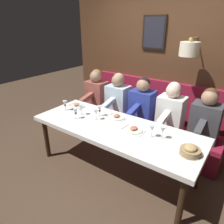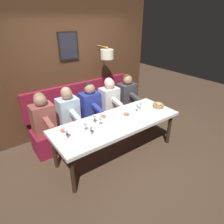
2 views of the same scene
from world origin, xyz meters
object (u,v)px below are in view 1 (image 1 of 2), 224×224
(wine_glass_4, at_px, (65,104))
(wine_glass_2, at_px, (81,108))
(dining_table, at_px, (115,131))
(wine_glass_1, at_px, (163,130))
(diner_middle, at_px, (142,102))
(diner_far, at_px, (118,96))
(diner_nearest, at_px, (206,117))
(diner_farthest, at_px, (96,91))
(wine_glass_3, at_px, (96,112))
(wine_glass_0, at_px, (152,129))
(wine_glass_6, at_px, (100,109))
(wine_glass_5, at_px, (76,111))
(diner_near, at_px, (171,109))
(bread_bowl, at_px, (190,151))

(wine_glass_4, bearing_deg, wine_glass_2, -86.52)
(dining_table, xyz_separation_m, wine_glass_1, (0.08, -0.65, 0.18))
(diner_middle, height_order, diner_far, same)
(diner_nearest, height_order, diner_farthest, same)
(diner_far, height_order, wine_glass_3, diner_far)
(wine_glass_1, bearing_deg, wine_glass_0, 107.96)
(wine_glass_4, bearing_deg, wine_glass_3, -88.02)
(wine_glass_6, bearing_deg, wine_glass_4, 104.10)
(wine_glass_1, distance_m, wine_glass_2, 1.29)
(dining_table, xyz_separation_m, diner_far, (0.88, 0.54, 0.14))
(diner_far, relative_size, wine_glass_5, 4.82)
(wine_glass_1, bearing_deg, diner_far, 56.19)
(dining_table, distance_m, wine_glass_5, 0.65)
(wine_glass_4, distance_m, wine_glass_5, 0.38)
(wine_glass_4, bearing_deg, diner_middle, -46.71)
(diner_near, height_order, wine_glass_0, diner_near)
(diner_far, bearing_deg, dining_table, -148.42)
(diner_nearest, relative_size, wine_glass_2, 4.82)
(wine_glass_2, bearing_deg, wine_glass_3, -89.73)
(diner_farthest, bearing_deg, wine_glass_5, -156.55)
(diner_nearest, relative_size, wine_glass_1, 4.82)
(diner_middle, xyz_separation_m, wine_glass_4, (-0.88, 0.93, 0.04))
(wine_glass_2, bearing_deg, diner_near, -52.11)
(wine_glass_6, bearing_deg, bread_bowl, -98.26)
(diner_farthest, bearing_deg, diner_far, -90.00)
(diner_farthest, height_order, wine_glass_0, diner_farthest)
(dining_table, distance_m, diner_middle, 0.89)
(wine_glass_6, bearing_deg, wine_glass_0, -96.84)
(wine_glass_0, height_order, bread_bowl, wine_glass_0)
(diner_far, height_order, wine_glass_1, diner_far)
(wine_glass_0, bearing_deg, diner_middle, 34.39)
(diner_middle, relative_size, wine_glass_5, 4.82)
(diner_far, relative_size, wine_glass_6, 4.82)
(diner_middle, bearing_deg, wine_glass_6, 154.96)
(diner_nearest, xyz_separation_m, wine_glass_5, (-1.01, 1.59, 0.04))
(diner_near, distance_m, diner_far, 1.01)
(wine_glass_3, bearing_deg, wine_glass_1, -86.80)
(dining_table, height_order, wine_glass_6, wine_glass_6)
(wine_glass_1, height_order, bread_bowl, wine_glass_1)
(diner_farthest, distance_m, wine_glass_1, 1.88)
(wine_glass_1, relative_size, bread_bowl, 0.75)
(wine_glass_4, xyz_separation_m, wine_glass_5, (-0.13, -0.36, 0.00))
(diner_far, distance_m, wine_glass_6, 0.75)
(diner_near, xyz_separation_m, bread_bowl, (-0.94, -0.57, -0.03))
(wine_glass_0, relative_size, wine_glass_5, 1.00)
(diner_near, height_order, bread_bowl, diner_near)
(wine_glass_2, xyz_separation_m, bread_bowl, (-0.08, -1.67, -0.07))
(diner_far, bearing_deg, wine_glass_4, 153.87)
(diner_near, xyz_separation_m, wine_glass_1, (-0.80, -0.19, 0.04))
(wine_glass_3, xyz_separation_m, wine_glass_5, (-0.15, 0.27, -0.00))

